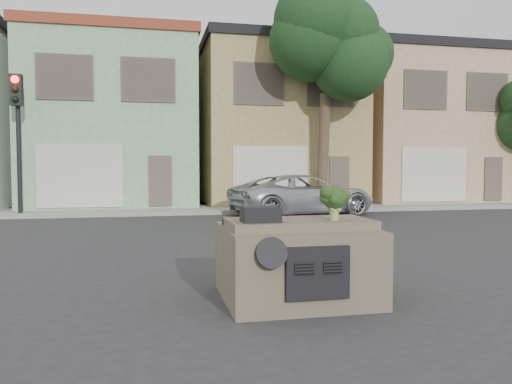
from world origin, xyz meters
name	(u,v)px	position (x,y,z in m)	size (l,w,h in m)	color
ground_plane	(252,259)	(0.00, 0.00, 0.00)	(120.00, 120.00, 0.00)	#303033
sidewalk	(199,210)	(0.00, 10.50, 0.07)	(40.00, 3.00, 0.15)	gray
townhouse_mint	(115,124)	(-3.50, 14.50, 3.77)	(7.20, 8.20, 7.55)	#86BA85
townhouse_tan	(272,127)	(4.00, 14.50, 3.77)	(7.20, 8.20, 7.55)	tan
townhouse_beige	(410,129)	(11.50, 14.50, 3.77)	(7.20, 8.20, 7.55)	tan
silver_pickup	(303,215)	(3.62, 8.14, 0.00)	(2.52, 5.46, 1.52)	silver
traffic_signal	(18,146)	(-6.50, 9.50, 2.55)	(0.40, 0.40, 5.10)	black
tree_near	(324,107)	(5.00, 9.80, 4.25)	(4.40, 4.00, 8.50)	#1A3919
car_dashboard	(296,258)	(0.00, -3.00, 0.56)	(2.00, 1.80, 1.12)	brown
instrument_hump	(260,214)	(-0.58, -3.35, 1.22)	(0.48, 0.38, 0.20)	black
wiper_arm	(307,214)	(0.28, -2.62, 1.13)	(0.70, 0.03, 0.02)	black
broccoli	(334,202)	(0.43, -3.35, 1.36)	(0.39, 0.39, 0.47)	#1E3515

